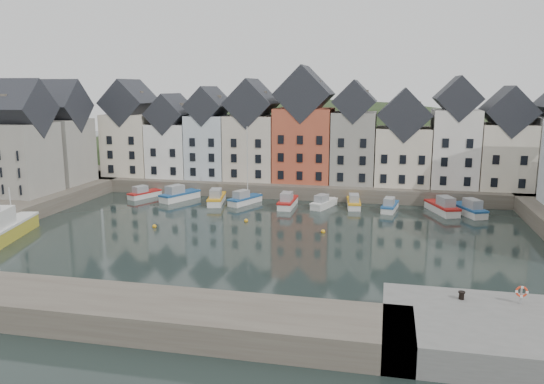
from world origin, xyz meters
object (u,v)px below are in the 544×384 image
(large_vessel, at_px, (2,228))
(mooring_bollard, at_px, (462,295))
(boat_d, at_px, (244,199))
(boat_a, at_px, (144,194))
(life_ring_post, at_px, (522,292))

(large_vessel, distance_m, mooring_bollard, 47.84)
(boat_d, distance_m, mooring_bollard, 43.21)
(boat_a, height_order, life_ring_post, life_ring_post)
(boat_d, relative_size, life_ring_post, 8.65)
(mooring_bollard, distance_m, life_ring_post, 3.87)
(mooring_bollard, bearing_deg, life_ring_post, -0.28)
(large_vessel, xyz_separation_m, life_ring_post, (50.19, -11.78, 1.52))
(boat_a, relative_size, boat_d, 0.51)
(large_vessel, height_order, life_ring_post, large_vessel)
(boat_d, xyz_separation_m, large_vessel, (-21.10, -23.27, 0.61))
(boat_a, bearing_deg, boat_d, 20.16)
(life_ring_post, bearing_deg, boat_a, 141.45)
(boat_a, relative_size, life_ring_post, 4.38)
(boat_d, relative_size, mooring_bollard, 20.07)
(mooring_bollard, bearing_deg, large_vessel, 165.77)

